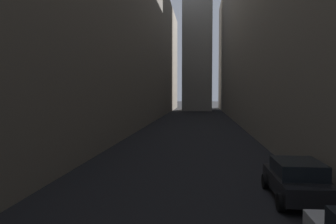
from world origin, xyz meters
The scene contains 4 objects.
ground_plane centered at (0.00, 48.00, 0.00)m, with size 264.00×264.00×0.00m, color black.
building_block_left centered at (-11.86, 50.00, 11.44)m, with size 12.71×108.00×22.88m, color gray.
building_block_right centered at (11.71, 50.00, 12.92)m, with size 12.42×108.00×25.83m, color gray.
parked_car_right_far centered at (4.40, 23.88, 0.75)m, with size 1.93×4.01×1.44m.
Camera 1 is at (0.94, 11.22, 3.86)m, focal length 36.80 mm.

